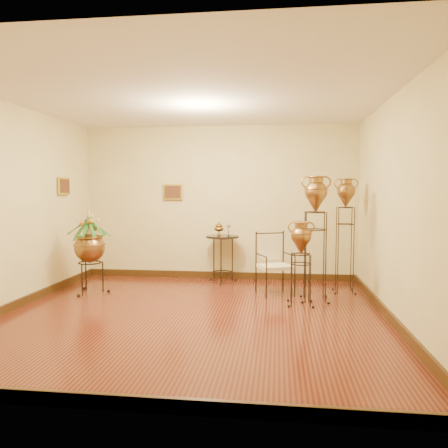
# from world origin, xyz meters

# --- Properties ---
(ground) EXTENTS (5.00, 5.00, 0.00)m
(ground) POSITION_xyz_m (0.00, 0.00, 0.00)
(ground) COLOR #622B17
(ground) RESTS_ON ground
(room_shell) EXTENTS (5.02, 5.02, 2.81)m
(room_shell) POSITION_xyz_m (-0.01, 0.01, 1.73)
(room_shell) COLOR #EDE399
(room_shell) RESTS_ON ground
(amphora_tall) EXTENTS (0.46, 0.46, 1.84)m
(amphora_tall) POSITION_xyz_m (2.15, 1.61, 0.94)
(amphora_tall) COLOR black
(amphora_tall) RESTS_ON ground
(amphora_mid) EXTENTS (0.50, 0.50, 1.86)m
(amphora_mid) POSITION_xyz_m (1.63, 0.99, 0.94)
(amphora_mid) COLOR black
(amphora_mid) RESTS_ON ground
(amphora_short) EXTENTS (0.47, 0.47, 1.21)m
(amphora_short) POSITION_xyz_m (1.42, 0.74, 0.60)
(amphora_short) COLOR black
(amphora_short) RESTS_ON ground
(planter_urn) EXTENTS (0.90, 0.90, 1.41)m
(planter_urn) POSITION_xyz_m (-1.86, 1.07, 0.79)
(planter_urn) COLOR black
(planter_urn) RESTS_ON ground
(armchair) EXTENTS (0.70, 0.68, 0.96)m
(armchair) POSITION_xyz_m (1.05, 1.30, 0.48)
(armchair) COLOR black
(armchair) RESTS_ON ground
(side_table) EXTENTS (0.66, 0.66, 1.05)m
(side_table) POSITION_xyz_m (0.12, 2.15, 0.43)
(side_table) COLOR black
(side_table) RESTS_ON ground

